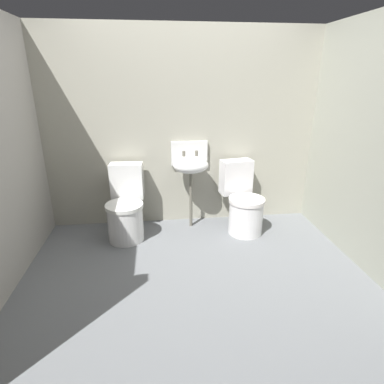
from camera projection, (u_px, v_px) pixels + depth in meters
The scene contains 6 objects.
ground_plane at pixel (196, 280), 2.82m from camera, with size 3.49×2.82×0.08m, color slate.
wall_back at pixel (182, 130), 3.59m from camera, with size 3.49×0.10×2.21m, color #A19E8D.
wall_right at pixel (379, 148), 2.69m from camera, with size 0.10×2.62×2.21m, color #9C9E8F.
toilet_left at pixel (126, 209), 3.41m from camera, with size 0.43×0.61×0.78m.
toilet_right at pixel (243, 204), 3.56m from camera, with size 0.48×0.65×0.78m.
sink at pixel (191, 164), 3.52m from camera, with size 0.42×0.35×0.99m.
Camera 1 is at (-0.31, -2.34, 1.69)m, focal length 29.25 mm.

